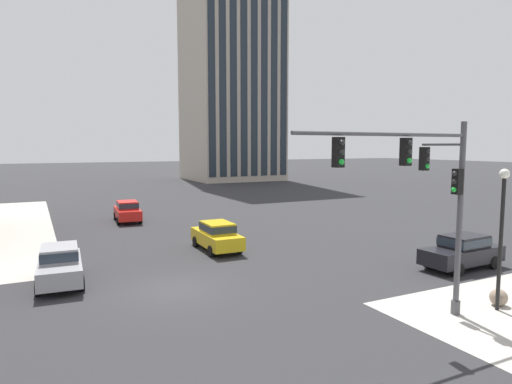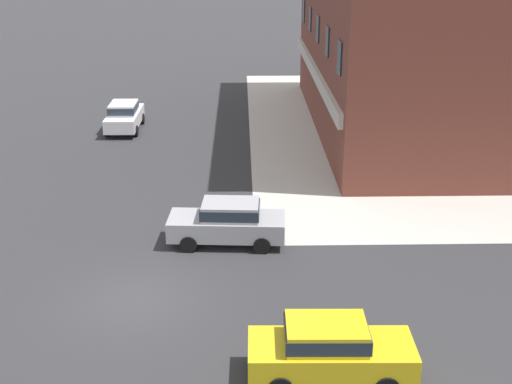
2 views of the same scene
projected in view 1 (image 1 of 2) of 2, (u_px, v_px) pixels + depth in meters
The scene contains 9 objects.
ground_plane at pixel (175, 289), 19.00m from camera, with size 320.00×320.00×0.00m, color #2D2D30.
traffic_signal_main at pixel (429, 189), 15.27m from camera, with size 7.14×2.09×6.91m.
bollard_sphere_curb_a at pixel (499, 297), 16.97m from camera, with size 0.65×0.65×0.65m, color gray.
street_lamp_corner_near at pixel (502, 222), 16.22m from camera, with size 0.36×0.36×5.25m.
car_main_southbound_far at pixel (217, 235), 25.94m from camera, with size 1.96×4.43×1.68m.
car_cross_eastbound at pixel (60, 263), 19.63m from camera, with size 2.10×4.50×1.68m.
car_cross_westbound at pixel (462, 250), 22.10m from camera, with size 4.47×2.03×1.68m.
car_parked_curb at pixel (127, 210), 35.88m from camera, with size 2.13×4.52×1.68m.
residential_tower_skyline_right at pixel (231, 27), 79.38m from camera, with size 15.44×15.25×54.57m.
Camera 1 is at (-5.20, -18.07, 6.05)m, focal length 31.30 mm.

